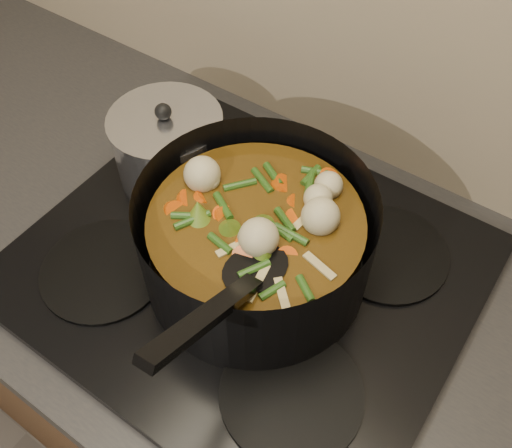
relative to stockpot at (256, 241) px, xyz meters
The scene contains 4 objects.
counter 0.55m from the stockpot, 163.86° to the left, with size 2.64×0.64×0.91m.
stovetop 0.08m from the stockpot, 163.86° to the left, with size 0.62×0.54×0.03m.
stockpot is the anchor object (origin of this frame).
saucepan 0.24m from the stockpot, 159.90° to the left, with size 0.18×0.18×0.14m.
Camera 1 is at (0.28, 1.55, 1.61)m, focal length 40.00 mm.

